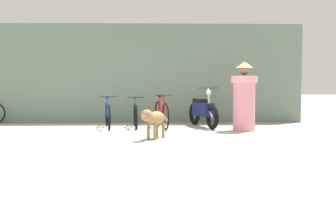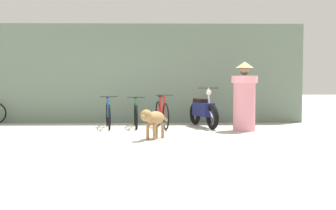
{
  "view_description": "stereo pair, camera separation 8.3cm",
  "coord_description": "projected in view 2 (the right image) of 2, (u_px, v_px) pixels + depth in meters",
  "views": [
    {
      "loc": [
        0.62,
        -8.68,
        1.2
      ],
      "look_at": [
        0.87,
        0.92,
        0.65
      ],
      "focal_mm": 42.0,
      "sensor_mm": 36.0,
      "label": 1
    },
    {
      "loc": [
        0.71,
        -8.68,
        1.2
      ],
      "look_at": [
        0.87,
        0.92,
        0.65
      ],
      "focal_mm": 42.0,
      "sensor_mm": 36.0,
      "label": 2
    }
  ],
  "objects": [
    {
      "name": "motorcycle",
      "position": [
        203.0,
        111.0,
        10.6
      ],
      "size": [
        0.7,
        1.8,
        1.08
      ],
      "rotation": [
        0.0,
        0.0,
        -1.28
      ],
      "color": "black",
      "rests_on": "ground"
    },
    {
      "name": "bicycle_1",
      "position": [
        136.0,
        115.0,
        10.52
      ],
      "size": [
        0.46,
        1.63,
        0.83
      ],
      "rotation": [
        0.0,
        0.0,
        -1.48
      ],
      "color": "black",
      "rests_on": "ground"
    },
    {
      "name": "person_in_robes",
      "position": [
        244.0,
        97.0,
        9.72
      ],
      "size": [
        0.82,
        0.82,
        1.72
      ],
      "rotation": [
        0.0,
        0.0,
        2.78
      ],
      "color": "pink",
      "rests_on": "ground"
    },
    {
      "name": "bicycle_2",
      "position": [
        162.0,
        114.0,
        10.4
      ],
      "size": [
        0.48,
        1.63,
        0.89
      ],
      "rotation": [
        0.0,
        0.0,
        -1.37
      ],
      "color": "black",
      "rests_on": "ground"
    },
    {
      "name": "bicycle_0",
      "position": [
        108.0,
        114.0,
        10.39
      ],
      "size": [
        0.47,
        1.64,
        0.85
      ],
      "rotation": [
        0.0,
        0.0,
        -1.38
      ],
      "color": "black",
      "rests_on": "ground"
    },
    {
      "name": "stray_dog",
      "position": [
        153.0,
        119.0,
        8.28
      ],
      "size": [
        0.63,
        0.92,
        0.65
      ],
      "rotation": [
        0.0,
        0.0,
        4.17
      ],
      "color": "#997247",
      "rests_on": "ground"
    },
    {
      "name": "ground_plane",
      "position": [
        129.0,
        137.0,
        8.72
      ],
      "size": [
        60.0,
        60.0,
        0.0
      ],
      "primitive_type": "plane",
      "color": "#B7B2A5"
    },
    {
      "name": "shop_wall_back",
      "position": [
        137.0,
        74.0,
        11.72
      ],
      "size": [
        9.87,
        0.2,
        2.94
      ],
      "color": "slate",
      "rests_on": "ground"
    }
  ]
}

